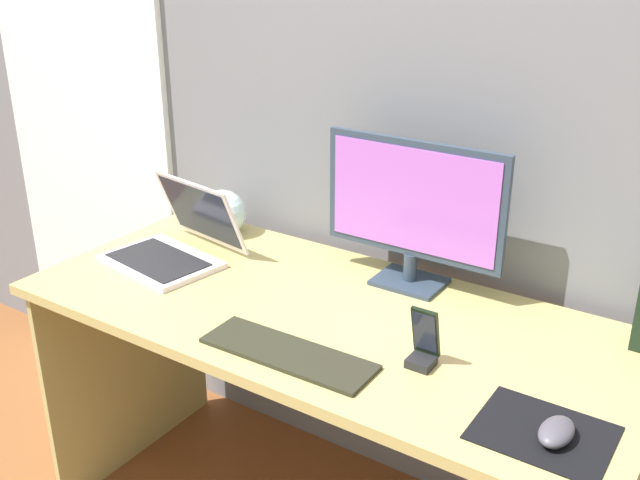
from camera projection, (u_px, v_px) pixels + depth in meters
The scene contains 10 objects.
wall_back at pixel (410, 83), 1.95m from camera, with size 6.00×0.04×2.50m, color slate.
door_left at pixel (85, 113), 2.68m from camera, with size 0.82×0.02×2.02m, color white.
desk at pixel (325, 362), 1.89m from camera, with size 1.56×0.69×0.75m.
monitor at pixel (413, 208), 1.89m from camera, with size 0.50×0.14×0.39m.
laptop at pixel (175, 244), 2.10m from camera, with size 0.36×0.35×0.22m.
fishbowl at pixel (223, 213), 2.27m from camera, with size 0.14×0.14×0.14m, color silver.
keyboard_external at pixel (288, 353), 1.64m from camera, with size 0.41×0.13×0.01m, color black.
mousepad at pixel (543, 433), 1.39m from camera, with size 0.25×0.20×0.00m, color black.
mouse at pixel (556, 432), 1.36m from camera, with size 0.06×0.10×0.04m, color #47434D.
phone_in_dock at pixel (424, 345), 1.59m from camera, with size 0.06×0.06×0.14m.
Camera 1 is at (0.89, -1.36, 1.63)m, focal length 41.55 mm.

